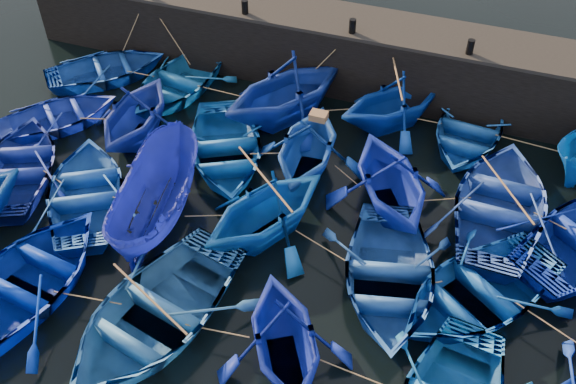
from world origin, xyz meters
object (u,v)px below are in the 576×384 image
(boat_0, at_px, (107,69))
(boat_13, at_px, (20,165))
(boat_8, at_px, (225,148))
(wooden_crate, at_px, (319,116))

(boat_0, relative_size, boat_13, 0.93)
(boat_0, bearing_deg, boat_8, -158.25)
(boat_8, height_order, boat_13, boat_8)
(boat_8, relative_size, wooden_crate, 9.83)
(boat_13, bearing_deg, boat_8, -177.65)
(boat_0, distance_m, boat_8, 6.87)
(boat_0, xyz_separation_m, boat_8, (6.23, -2.90, 0.06))
(boat_13, relative_size, wooden_crate, 9.47)
(boat_0, bearing_deg, wooden_crate, -148.46)
(boat_8, distance_m, boat_13, 6.45)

